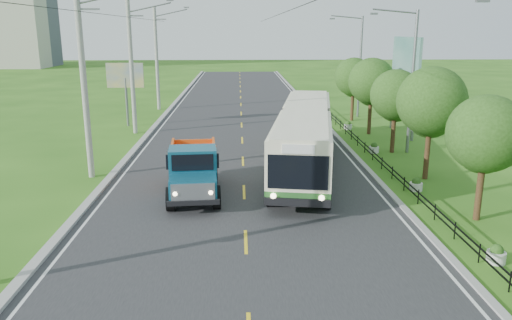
{
  "coord_description": "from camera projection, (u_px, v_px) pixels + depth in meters",
  "views": [
    {
      "loc": [
        -0.22,
        -17.47,
        7.77
      ],
      "look_at": [
        0.56,
        5.03,
        1.9
      ],
      "focal_mm": 35.0,
      "sensor_mm": 36.0,
      "label": 1
    }
  ],
  "objects": [
    {
      "name": "edge_line_right",
      "position": [
        328.0,
        134.0,
        38.42
      ],
      "size": [
        0.12,
        120.0,
        0.0
      ],
      "primitive_type": "cube",
      "color": "silver",
      "rests_on": "road"
    },
    {
      "name": "road",
      "position": [
        242.0,
        135.0,
        38.2
      ],
      "size": [
        14.0,
        120.0,
        0.02
      ],
      "primitive_type": "cube",
      "color": "#28282B",
      "rests_on": "ground"
    },
    {
      "name": "billboard_right",
      "position": [
        406.0,
        64.0,
        37.27
      ],
      "size": [
        0.24,
        6.0,
        7.3
      ],
      "color": "slate",
      "rests_on": "ground"
    },
    {
      "name": "planter_far",
      "position": [
        348.0,
        126.0,
        40.36
      ],
      "size": [
        0.64,
        0.64,
        0.67
      ],
      "color": "silver",
      "rests_on": "ground"
    },
    {
      "name": "planter_near",
      "position": [
        416.0,
        185.0,
        24.88
      ],
      "size": [
        0.64,
        0.64,
        0.67
      ],
      "color": "silver",
      "rests_on": "ground"
    },
    {
      "name": "billboard_left",
      "position": [
        125.0,
        79.0,
        40.78
      ],
      "size": [
        3.0,
        0.2,
        5.2
      ],
      "color": "slate",
      "rests_on": "ground"
    },
    {
      "name": "tree_fourth",
      "position": [
        396.0,
        98.0,
        31.97
      ],
      "size": [
        3.24,
        3.31,
        5.4
      ],
      "color": "#382314",
      "rests_on": "ground"
    },
    {
      "name": "tree_second",
      "position": [
        485.0,
        138.0,
        20.38
      ],
      "size": [
        3.18,
        3.26,
        5.3
      ],
      "color": "#382314",
      "rests_on": "ground"
    },
    {
      "name": "pole_far",
      "position": [
        157.0,
        58.0,
        49.22
      ],
      "size": [
        3.51,
        0.32,
        10.0
      ],
      "color": "gray",
      "rests_on": "ground"
    },
    {
      "name": "edge_line_left",
      "position": [
        155.0,
        135.0,
        37.98
      ],
      "size": [
        0.12,
        120.0,
        0.0
      ],
      "primitive_type": "cube",
      "color": "silver",
      "rests_on": "road"
    },
    {
      "name": "curb_left",
      "position": [
        147.0,
        135.0,
        37.95
      ],
      "size": [
        0.4,
        120.0,
        0.15
      ],
      "primitive_type": "cube",
      "color": "#9E9E99",
      "rests_on": "ground"
    },
    {
      "name": "planter_mid",
      "position": [
        374.0,
        148.0,
        32.62
      ],
      "size": [
        0.64,
        0.64,
        0.67
      ],
      "color": "silver",
      "rests_on": "ground"
    },
    {
      "name": "bus",
      "position": [
        305.0,
        133.0,
        28.9
      ],
      "size": [
        5.59,
        17.58,
        3.35
      ],
      "rotation": [
        0.0,
        0.0,
        -0.16
      ],
      "color": "#286227",
      "rests_on": "ground"
    },
    {
      "name": "streetlight_far",
      "position": [
        359.0,
        63.0,
        45.06
      ],
      "size": [
        3.02,
        0.2,
        9.07
      ],
      "color": "slate",
      "rests_on": "ground"
    },
    {
      "name": "curb_right",
      "position": [
        335.0,
        134.0,
        38.43
      ],
      "size": [
        0.3,
        120.0,
        0.1
      ],
      "primitive_type": "cube",
      "color": "#9E9E99",
      "rests_on": "ground"
    },
    {
      "name": "tree_fifth",
      "position": [
        372.0,
        84.0,
        37.7
      ],
      "size": [
        3.48,
        3.52,
        5.8
      ],
      "color": "#382314",
      "rests_on": "ground"
    },
    {
      "name": "pole_near",
      "position": [
        85.0,
        83.0,
        26.01
      ],
      "size": [
        3.51,
        0.32,
        10.0
      ],
      "color": "gray",
      "rests_on": "ground"
    },
    {
      "name": "streetlight_mid",
      "position": [
        410.0,
        77.0,
        31.52
      ],
      "size": [
        3.02,
        0.2,
        9.07
      ],
      "color": "slate",
      "rests_on": "ground"
    },
    {
      "name": "planter_front",
      "position": [
        496.0,
        255.0,
        17.15
      ],
      "size": [
        0.64,
        0.64,
        0.67
      ],
      "color": "silver",
      "rests_on": "ground"
    },
    {
      "name": "tree_third",
      "position": [
        431.0,
        105.0,
        26.06
      ],
      "size": [
        3.6,
        3.62,
        6.0
      ],
      "color": "#382314",
      "rests_on": "ground"
    },
    {
      "name": "pole_mid",
      "position": [
        132.0,
        67.0,
        37.61
      ],
      "size": [
        3.51,
        0.32,
        10.0
      ],
      "color": "gray",
      "rests_on": "ground"
    },
    {
      "name": "ground",
      "position": [
        246.0,
        242.0,
        18.87
      ],
      "size": [
        240.0,
        240.0,
        0.0
      ],
      "primitive_type": "plane",
      "color": "#2B5D16",
      "rests_on": "ground"
    },
    {
      "name": "dump_truck",
      "position": [
        193.0,
        166.0,
        23.94
      ],
      "size": [
        2.78,
        6.22,
        2.54
      ],
      "rotation": [
        0.0,
        0.0,
        0.08
      ],
      "color": "navy",
      "rests_on": "ground"
    },
    {
      "name": "centre_dash",
      "position": [
        246.0,
        242.0,
        18.86
      ],
      "size": [
        0.12,
        2.2,
        0.0
      ],
      "primitive_type": "cube",
      "color": "yellow",
      "rests_on": "road"
    },
    {
      "name": "tree_back",
      "position": [
        354.0,
        79.0,
        43.55
      ],
      "size": [
        3.3,
        3.36,
        5.5
      ],
      "color": "#382314",
      "rests_on": "ground"
    },
    {
      "name": "railing_right",
      "position": [
        365.0,
        148.0,
        32.6
      ],
      "size": [
        0.04,
        40.0,
        0.6
      ],
      "primitive_type": "cube",
      "color": "black",
      "rests_on": "ground"
    }
  ]
}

